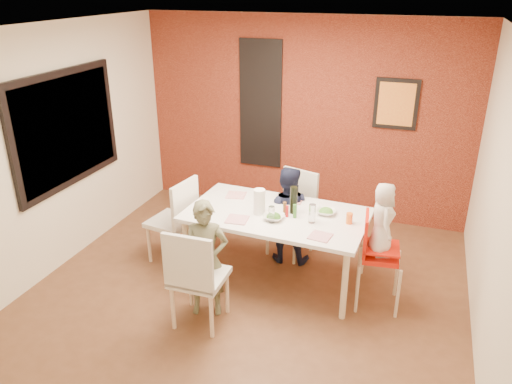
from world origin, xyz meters
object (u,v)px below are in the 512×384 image
(wine_bottle, at_px, (294,200))
(chair_near, at_px, (195,274))
(chair_left, at_px, (177,217))
(high_chair, at_px, (376,252))
(chair_far, at_px, (294,208))
(paper_towel_roll, at_px, (259,202))
(child_near, at_px, (206,259))
(toddler, at_px, (382,220))
(child_far, at_px, (287,215))
(dining_table, at_px, (276,219))

(wine_bottle, bearing_deg, chair_near, -118.55)
(chair_left, distance_m, high_chair, 2.27)
(chair_near, bearing_deg, chair_far, -106.27)
(chair_near, height_order, paper_towel_roll, paper_towel_roll)
(chair_near, xyz_separation_m, high_chair, (1.54, 0.94, 0.02))
(high_chair, height_order, paper_towel_roll, paper_towel_roll)
(chair_near, relative_size, child_near, 0.87)
(chair_near, bearing_deg, toddler, -149.76)
(chair_near, relative_size, child_far, 0.89)
(chair_near, bearing_deg, wine_bottle, -119.38)
(chair_far, height_order, paper_towel_roll, paper_towel_roll)
(toddler, distance_m, paper_towel_roll, 1.28)
(child_far, xyz_separation_m, paper_towel_roll, (-0.17, -0.49, 0.35))
(chair_far, relative_size, child_near, 0.84)
(chair_near, height_order, chair_far, chair_near)
(chair_far, height_order, child_near, child_near)
(chair_far, height_order, child_far, child_far)
(chair_near, relative_size, paper_towel_roll, 3.78)
(high_chair, distance_m, paper_towel_roll, 1.30)
(child_far, bearing_deg, wine_bottle, 109.30)
(toddler, bearing_deg, high_chair, 83.38)
(chair_left, relative_size, wine_bottle, 3.47)
(child_near, xyz_separation_m, paper_towel_roll, (0.29, 0.75, 0.33))
(toddler, bearing_deg, child_near, 96.00)
(dining_table, relative_size, high_chair, 1.97)
(wine_bottle, bearing_deg, child_far, 115.52)
(toddler, bearing_deg, chair_left, 69.57)
(child_far, bearing_deg, chair_near, 66.87)
(chair_left, height_order, high_chair, chair_left)
(dining_table, bearing_deg, chair_near, -112.90)
(chair_near, height_order, toddler, toddler)
(toddler, bearing_deg, chair_near, 103.31)
(chair_near, height_order, child_near, child_near)
(child_near, distance_m, wine_bottle, 1.14)
(dining_table, distance_m, chair_left, 1.19)
(chair_left, bearing_deg, toddler, 96.33)
(chair_near, xyz_separation_m, chair_far, (0.48, 1.74, -0.02))
(high_chair, bearing_deg, child_near, 107.56)
(chair_near, xyz_separation_m, chair_left, (-0.73, 1.05, -0.01))
(dining_table, distance_m, toddler, 1.14)
(paper_towel_roll, bearing_deg, wine_bottle, 22.24)
(toddler, bearing_deg, chair_far, 35.80)
(chair_near, bearing_deg, child_near, -90.52)
(chair_near, relative_size, toddler, 1.40)
(child_near, bearing_deg, chair_far, 53.25)
(high_chair, relative_size, child_near, 0.83)
(child_near, height_order, paper_towel_roll, child_near)
(dining_table, bearing_deg, high_chair, -7.41)
(child_near, bearing_deg, toddler, 4.96)
(child_far, bearing_deg, chair_far, -102.38)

